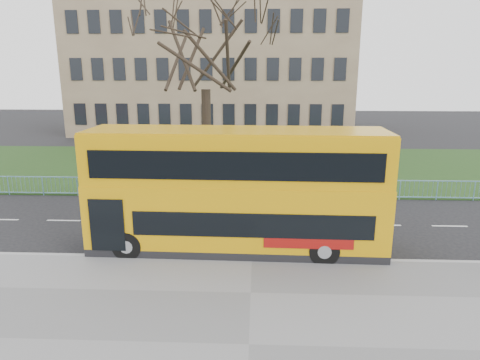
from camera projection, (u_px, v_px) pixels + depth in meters
The scene contains 8 objects.
ground at pixel (252, 244), 17.49m from camera, with size 120.00×120.00×0.00m, color black.
pavement at pixel (249, 346), 10.95m from camera, with size 80.00×10.50×0.12m, color slate.
kerb at pixel (252, 259), 15.98m from camera, with size 80.00×0.20×0.14m, color #939396.
grass_verge at pixel (255, 167), 31.32m from camera, with size 80.00×15.40×0.08m, color #1C3A15.
guard_railing at pixel (254, 188), 23.74m from camera, with size 40.00×0.12×1.10m, color #6DA4C2, non-canonical shape.
bare_tree at pixel (205, 71), 25.57m from camera, with size 9.53×9.53×13.61m, color black, non-canonical shape.
civic_building at pixel (214, 69), 49.81m from camera, with size 30.00×15.00×14.00m, color #7C654E.
yellow_bus at pixel (237, 188), 16.39m from camera, with size 11.33×2.95×4.72m.
Camera 1 is at (0.17, -16.29, 6.93)m, focal length 32.00 mm.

